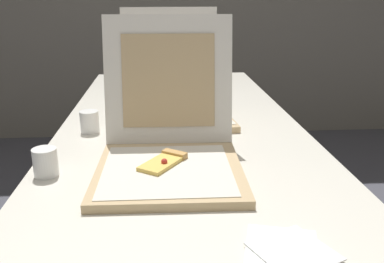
{
  "coord_description": "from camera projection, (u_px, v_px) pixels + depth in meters",
  "views": [
    {
      "loc": [
        -0.07,
        -0.71,
        1.19
      ],
      "look_at": [
        0.02,
        0.43,
        0.8
      ],
      "focal_mm": 38.79,
      "sensor_mm": 36.0,
      "label": 1
    }
  ],
  "objects": [
    {
      "name": "table",
      "position": [
        182.0,
        147.0,
        1.4
      ],
      "size": [
        0.84,
        2.16,
        0.74
      ],
      "color": "silver",
      "rests_on": "ground"
    },
    {
      "name": "pizza_box_front",
      "position": [
        169.0,
        149.0,
        1.09
      ],
      "size": [
        0.38,
        0.46,
        0.39
      ],
      "rotation": [
        0.0,
        0.0,
        -0.03
      ],
      "color": "tan",
      "rests_on": "table"
    },
    {
      "name": "pizza_box_middle",
      "position": [
        176.0,
        102.0,
        1.55
      ],
      "size": [
        0.41,
        0.41,
        0.39
      ],
      "rotation": [
        0.0,
        0.0,
        0.1
      ],
      "color": "tan",
      "rests_on": "table"
    },
    {
      "name": "cup_white_mid",
      "position": [
        90.0,
        122.0,
        1.38
      ],
      "size": [
        0.06,
        0.06,
        0.07
      ],
      "primitive_type": "cylinder",
      "color": "white",
      "rests_on": "table"
    },
    {
      "name": "cup_white_far",
      "position": [
        120.0,
        97.0,
        1.71
      ],
      "size": [
        0.06,
        0.06,
        0.07
      ],
      "primitive_type": "cylinder",
      "color": "white",
      "rests_on": "table"
    },
    {
      "name": "cup_white_near_left",
      "position": [
        45.0,
        162.0,
        1.05
      ],
      "size": [
        0.06,
        0.06,
        0.07
      ],
      "primitive_type": "cylinder",
      "color": "white",
      "rests_on": "table"
    },
    {
      "name": "napkin_pile",
      "position": [
        289.0,
        250.0,
        0.75
      ],
      "size": [
        0.18,
        0.18,
        0.01
      ],
      "color": "white",
      "rests_on": "table"
    }
  ]
}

